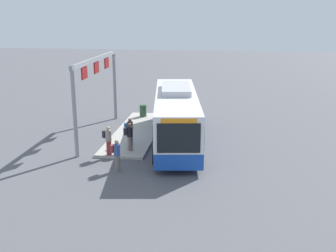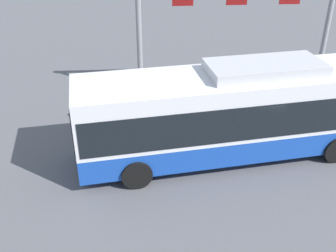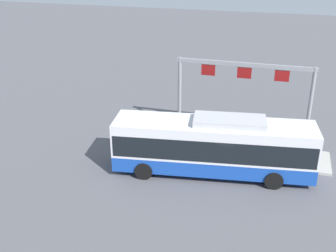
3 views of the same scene
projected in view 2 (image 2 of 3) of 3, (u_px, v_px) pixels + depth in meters
ground_plane at (233, 153)px, 14.68m from camera, size 120.00×120.00×0.00m
platform_curb at (256, 113)px, 17.21m from camera, size 10.00×2.80×0.16m
bus_main at (238, 109)px, 13.78m from camera, size 11.32×4.02×3.46m
person_boarding at (99, 105)px, 16.09m from camera, size 0.40×0.57×1.67m
person_waiting_near at (166, 100)px, 16.13m from camera, size 0.50×0.60×1.67m
person_waiting_mid at (144, 90)px, 16.96m from camera, size 0.51×0.60×1.67m
person_waiting_far at (190, 97)px, 16.37m from camera, size 0.48×0.60×1.67m
platform_sign_gantry at (236, 15)px, 17.42m from camera, size 8.86×0.24×5.20m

